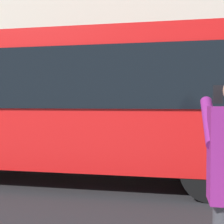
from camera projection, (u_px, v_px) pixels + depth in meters
The scene contains 3 objects.
ground_plane at pixel (145, 180), 6.56m from camera, with size 60.00×60.00×0.00m, color #232326.
building_facade_far at pixel (159, 1), 13.03m from camera, with size 28.00×1.55×12.00m.
red_bus at pixel (61, 101), 6.73m from camera, with size 9.05×2.54×3.08m.
Camera 1 is at (-0.54, 6.52, 1.66)m, focal length 49.18 mm.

